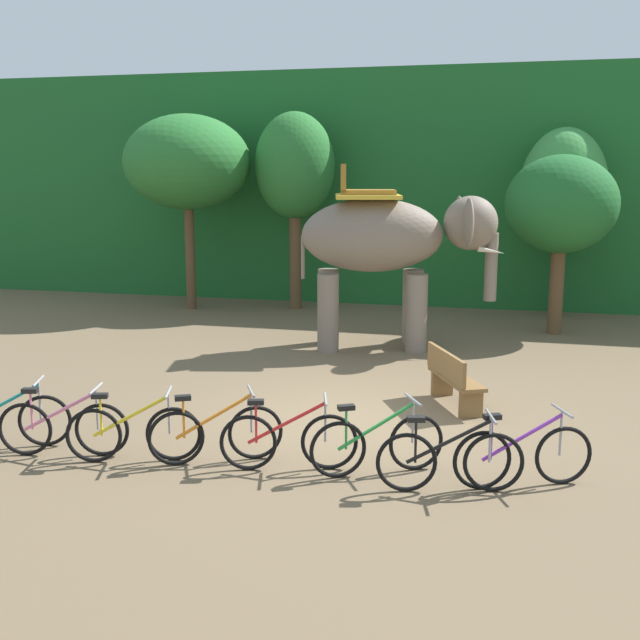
{
  "coord_description": "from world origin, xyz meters",
  "views": [
    {
      "loc": [
        2.21,
        -10.82,
        3.64
      ],
      "look_at": [
        -0.74,
        1.0,
        1.3
      ],
      "focal_mm": 43.62,
      "sensor_mm": 36.0,
      "label": 1
    }
  ],
  "objects_px": {
    "tree_far_left": "(295,168)",
    "tree_left": "(561,205)",
    "tree_center_left": "(187,163)",
    "bike_red": "(288,440)",
    "bike_black": "(450,460)",
    "elephant": "(389,242)",
    "tree_right": "(563,191)",
    "bike_orange": "(216,433)",
    "bike_green": "(377,444)",
    "bike_yellow": "(133,432)",
    "bike_purple": "(523,455)",
    "bike_pink": "(63,427)",
    "bike_teal": "(6,420)",
    "wooden_bench": "(452,377)"
  },
  "relations": [
    {
      "from": "tree_left",
      "to": "elephant",
      "type": "xyz_separation_m",
      "value": [
        -3.47,
        -2.33,
        -0.69
      ]
    },
    {
      "from": "bike_orange",
      "to": "bike_black",
      "type": "distance_m",
      "value": 2.96
    },
    {
      "from": "tree_left",
      "to": "bike_purple",
      "type": "height_order",
      "value": "tree_left"
    },
    {
      "from": "tree_center_left",
      "to": "bike_black",
      "type": "relative_size",
      "value": 3.05
    },
    {
      "from": "bike_red",
      "to": "tree_right",
      "type": "bearing_deg",
      "value": 72.21
    },
    {
      "from": "bike_teal",
      "to": "wooden_bench",
      "type": "bearing_deg",
      "value": 30.34
    },
    {
      "from": "tree_center_left",
      "to": "bike_yellow",
      "type": "distance_m",
      "value": 11.77
    },
    {
      "from": "tree_far_left",
      "to": "tree_left",
      "type": "xyz_separation_m",
      "value": [
        6.61,
        -1.71,
        -0.83
      ]
    },
    {
      "from": "tree_right",
      "to": "bike_orange",
      "type": "distance_m",
      "value": 12.76
    },
    {
      "from": "bike_pink",
      "to": "bike_yellow",
      "type": "relative_size",
      "value": 1.02
    },
    {
      "from": "bike_yellow",
      "to": "elephant",
      "type": "bearing_deg",
      "value": 73.97
    },
    {
      "from": "bike_black",
      "to": "wooden_bench",
      "type": "bearing_deg",
      "value": 94.03
    },
    {
      "from": "tree_left",
      "to": "bike_teal",
      "type": "relative_size",
      "value": 2.46
    },
    {
      "from": "tree_right",
      "to": "bike_pink",
      "type": "height_order",
      "value": "tree_right"
    },
    {
      "from": "bike_pink",
      "to": "bike_green",
      "type": "distance_m",
      "value": 4.07
    },
    {
      "from": "tree_left",
      "to": "bike_purple",
      "type": "bearing_deg",
      "value": -94.75
    },
    {
      "from": "tree_far_left",
      "to": "bike_teal",
      "type": "height_order",
      "value": "tree_far_left"
    },
    {
      "from": "bike_orange",
      "to": "bike_purple",
      "type": "xyz_separation_m",
      "value": [
        3.76,
        0.14,
        0.0
      ]
    },
    {
      "from": "bike_yellow",
      "to": "bike_black",
      "type": "height_order",
      "value": "same"
    },
    {
      "from": "bike_green",
      "to": "bike_red",
      "type": "bearing_deg",
      "value": -172.94
    },
    {
      "from": "tree_right",
      "to": "elephant",
      "type": "relative_size",
      "value": 1.11
    },
    {
      "from": "elephant",
      "to": "bike_black",
      "type": "height_order",
      "value": "elephant"
    },
    {
      "from": "tree_center_left",
      "to": "tree_left",
      "type": "height_order",
      "value": "tree_center_left"
    },
    {
      "from": "tree_center_left",
      "to": "bike_pink",
      "type": "bearing_deg",
      "value": -75.32
    },
    {
      "from": "tree_left",
      "to": "bike_teal",
      "type": "distance_m",
      "value": 12.34
    },
    {
      "from": "tree_far_left",
      "to": "tree_center_left",
      "type": "bearing_deg",
      "value": -165.84
    },
    {
      "from": "wooden_bench",
      "to": "tree_right",
      "type": "bearing_deg",
      "value": 76.87
    },
    {
      "from": "tree_center_left",
      "to": "bike_green",
      "type": "distance_m",
      "value": 12.81
    },
    {
      "from": "bike_green",
      "to": "tree_right",
      "type": "bearing_deg",
      "value": 77.06
    },
    {
      "from": "tree_center_left",
      "to": "bike_red",
      "type": "distance_m",
      "value": 12.38
    },
    {
      "from": "bike_black",
      "to": "tree_left",
      "type": "bearing_deg",
      "value": 80.61
    },
    {
      "from": "tree_center_left",
      "to": "bike_red",
      "type": "xyz_separation_m",
      "value": [
        5.75,
        -10.4,
        -3.46
      ]
    },
    {
      "from": "tree_right",
      "to": "bike_black",
      "type": "xyz_separation_m",
      "value": [
        -1.73,
        -11.76,
        -2.78
      ]
    },
    {
      "from": "bike_yellow",
      "to": "bike_orange",
      "type": "bearing_deg",
      "value": 12.74
    },
    {
      "from": "tree_center_left",
      "to": "bike_red",
      "type": "height_order",
      "value": "tree_center_left"
    },
    {
      "from": "tree_far_left",
      "to": "bike_red",
      "type": "bearing_deg",
      "value": -74.65
    },
    {
      "from": "tree_far_left",
      "to": "bike_red",
      "type": "distance_m",
      "value": 11.97
    },
    {
      "from": "elephant",
      "to": "tree_right",
      "type": "bearing_deg",
      "value": 51.39
    },
    {
      "from": "tree_far_left",
      "to": "tree_right",
      "type": "height_order",
      "value": "tree_far_left"
    },
    {
      "from": "tree_right",
      "to": "bike_red",
      "type": "bearing_deg",
      "value": -107.79
    },
    {
      "from": "bike_yellow",
      "to": "bike_orange",
      "type": "distance_m",
      "value": 1.05
    },
    {
      "from": "tree_right",
      "to": "bike_green",
      "type": "xyz_separation_m",
      "value": [
        -2.63,
        -11.43,
        -2.78
      ]
    },
    {
      "from": "tree_right",
      "to": "bike_teal",
      "type": "xyz_separation_m",
      "value": [
        -7.59,
        -11.71,
        -2.78
      ]
    },
    {
      "from": "elephant",
      "to": "bike_yellow",
      "type": "height_order",
      "value": "elephant"
    },
    {
      "from": "bike_teal",
      "to": "bike_red",
      "type": "height_order",
      "value": "same"
    },
    {
      "from": "bike_teal",
      "to": "bike_yellow",
      "type": "xyz_separation_m",
      "value": [
        1.9,
        -0.06,
        0.0
      ]
    },
    {
      "from": "tree_far_left",
      "to": "tree_left",
      "type": "distance_m",
      "value": 6.88
    },
    {
      "from": "elephant",
      "to": "bike_red",
      "type": "relative_size",
      "value": 2.56
    },
    {
      "from": "bike_red",
      "to": "tree_far_left",
      "type": "bearing_deg",
      "value": 105.35
    },
    {
      "from": "tree_far_left",
      "to": "bike_pink",
      "type": "relative_size",
      "value": 3.07
    }
  ]
}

